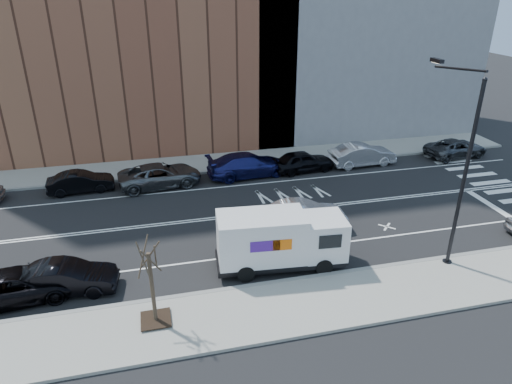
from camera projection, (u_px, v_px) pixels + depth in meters
name	position (u px, v px, depth m)	size (l,w,h in m)	color
ground	(269.00, 212.00, 27.34)	(120.00, 120.00, 0.00)	black
sidewalk_near	(323.00, 302.00, 19.55)	(44.00, 3.60, 0.15)	gray
sidewalk_far	(239.00, 160.00, 35.08)	(44.00, 3.60, 0.15)	gray
curb_near	(309.00, 278.00, 21.13)	(44.00, 0.25, 0.17)	gray
curb_far	(244.00, 169.00, 33.48)	(44.00, 0.25, 0.17)	gray
crosswalk	(498.00, 187.00, 30.76)	(3.00, 14.00, 0.01)	white
road_markings	(269.00, 212.00, 27.34)	(40.00, 8.60, 0.01)	white
bldg_brick	(116.00, 4.00, 34.78)	(26.00, 10.00, 22.00)	brown
streetlight	(460.00, 164.00, 20.61)	(0.44, 4.02, 9.34)	black
street_tree	(153.00, 294.00, 17.83)	(1.20, 1.20, 3.75)	black
fedex_van	(280.00, 240.00, 21.56)	(6.34, 2.64, 2.82)	black
far_parked_b	(81.00, 182.00, 29.76)	(1.45, 4.17, 1.37)	black
far_parked_c	(160.00, 175.00, 30.59)	(2.52, 5.47, 1.52)	#52565A
far_parked_d	(248.00, 165.00, 32.16)	(2.33, 5.73, 1.66)	navy
far_parked_e	(303.00, 161.00, 32.98)	(1.80, 4.48, 1.53)	black
far_parked_f	(362.00, 155.00, 34.08)	(1.74, 4.98, 1.64)	silver
far_parked_g	(456.00, 148.00, 35.82)	(2.29, 4.97, 1.38)	#424549
driving_sedan	(304.00, 216.00, 25.21)	(1.68, 4.81, 1.59)	#B4B4B9
near_parked_rear_a	(66.00, 278.00, 20.05)	(1.53, 4.37, 1.44)	black
near_parked_rear_b	(20.00, 285.00, 19.65)	(2.29, 4.96, 1.38)	black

